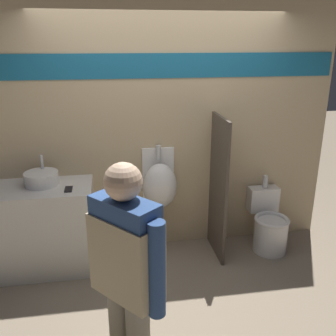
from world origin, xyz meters
TOP-DOWN VIEW (x-y plane):
  - ground_plane at (0.00, 0.00)m, footprint 16.00×16.00m
  - display_wall at (0.00, 0.60)m, footprint 3.70×0.07m
  - sink_counter at (-1.27, 0.28)m, footprint 1.06×0.58m
  - sink_basin at (-1.22, 0.34)m, footprint 0.33×0.33m
  - cell_phone at (-0.96, 0.16)m, footprint 0.07×0.14m
  - divider_near_counter at (0.55, 0.29)m, footprint 0.03×0.57m
  - urinal_near_counter at (-0.05, 0.43)m, footprint 0.36×0.29m
  - toilet at (1.15, 0.27)m, footprint 0.38×0.54m
  - person_in_vest at (-0.49, -1.34)m, footprint 0.44×0.46m

SIDE VIEW (x-z plane):
  - ground_plane at x=0.00m, z-range 0.00..0.00m
  - toilet at x=1.15m, z-range -0.13..0.67m
  - sink_counter at x=-1.27m, z-range 0.00..0.89m
  - divider_near_counter at x=0.55m, z-range 0.00..1.52m
  - urinal_near_counter at x=-0.05m, z-range 0.18..1.36m
  - cell_phone at x=-0.96m, z-range 0.89..0.90m
  - person_in_vest at x=-0.49m, z-range 0.13..1.75m
  - sink_basin at x=-1.22m, z-range 0.82..1.09m
  - display_wall at x=0.00m, z-range 0.01..2.71m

